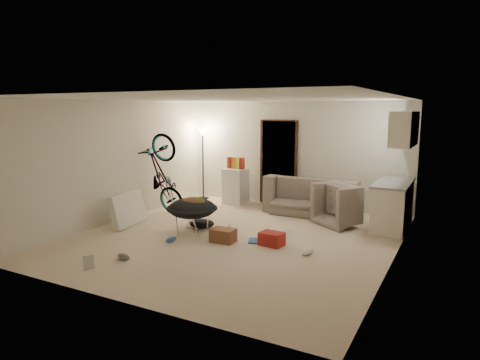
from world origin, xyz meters
The scene contains 38 objects.
floor centered at (0.00, 0.00, -0.01)m, with size 5.50×6.00×0.02m, color beige.
ceiling centered at (0.00, 0.00, 2.51)m, with size 5.50×6.00×0.02m, color white.
wall_back centered at (0.00, 3.01, 1.25)m, with size 5.50×0.02×2.50m, color silver.
wall_front centered at (0.00, -3.01, 1.25)m, with size 5.50×0.02×2.50m, color silver.
wall_left centered at (-2.76, 0.00, 1.25)m, with size 0.02×6.00×2.50m, color silver.
wall_right centered at (2.76, 0.00, 1.25)m, with size 0.02×6.00×2.50m, color silver.
doorway centered at (-0.40, 2.97, 1.02)m, with size 0.85×0.10×2.04m, color black.
door_trim centered at (-0.40, 2.94, 1.02)m, with size 0.97×0.04×2.10m, color #371E13.
floor_lamp centered at (-2.40, 2.65, 1.31)m, with size 0.28×0.28×1.81m.
kitchen_counter centered at (2.43, 2.00, 0.44)m, with size 0.60×1.50×0.88m, color silver.
counter_top centered at (2.43, 2.00, 0.90)m, with size 0.64×1.54×0.04m, color gray.
kitchen_uppers centered at (2.56, 2.00, 1.95)m, with size 0.38×1.40×0.65m, color silver.
sofa centered at (0.66, 2.45, 0.31)m, with size 2.11×0.83×0.62m, color #333A34.
armchair centered at (1.60, 1.90, 0.31)m, with size 0.95×0.83×0.62m, color #333A34.
bicycle centered at (-2.30, 0.82, 0.48)m, with size 0.64×1.84×0.97m, color black.
book_asset centered at (-1.17, -2.47, 0.01)m, with size 0.16×0.21×0.02m, color maroon.
mini_fridge centered at (-1.38, 2.55, 0.43)m, with size 0.51×0.51×0.87m, color white.
snack_box_0 centered at (-1.55, 2.55, 1.00)m, with size 0.10×0.07×0.30m, color maroon.
snack_box_1 centered at (-1.43, 2.55, 1.00)m, with size 0.10×0.07×0.30m, color #BD6F17.
snack_box_2 centered at (-1.31, 2.55, 1.00)m, with size 0.10×0.07×0.30m, color gold.
snack_box_3 centered at (-1.19, 2.55, 1.00)m, with size 0.10×0.07×0.30m, color maroon.
saucer_chair centered at (-0.82, -0.18, 0.40)m, with size 0.95×0.95×0.68m.
hoodie centered at (-0.77, -0.21, 0.60)m, with size 0.48×0.40×0.22m, color #4B361A.
sofa_drape centered at (-0.29, 2.45, 0.54)m, with size 0.56×0.46×0.28m, color black.
tv_box centered at (-2.30, -0.28, 0.33)m, with size 0.12×1.01×0.66m, color silver.
drink_case_a centered at (-0.05, -0.35, 0.12)m, with size 0.42×0.30×0.24m, color brown.
drink_case_b centered at (0.79, -0.13, 0.11)m, with size 0.40×0.29×0.23m, color maroon.
juicer centered at (-0.15, 0.05, 0.09)m, with size 0.16×0.16×0.23m.
newspaper centered at (0.67, 0.63, 0.00)m, with size 0.39×0.51×0.01m, color #B4AFA6.
book_blue centered at (0.44, -0.08, 0.01)m, with size 0.22×0.30×0.03m, color #2E56A7.
book_white centered at (-1.02, 0.20, 0.01)m, with size 0.21×0.28×0.03m, color silver.
shoe_0 centered at (0.56, 2.55, 0.06)m, with size 0.30×0.12×0.11m, color #2E56A7.
shoe_1 centered at (0.06, 2.18, 0.05)m, with size 0.24×0.10×0.09m, color slate.
shoe_2 centered at (-0.85, -0.80, 0.05)m, with size 0.25×0.10×0.09m, color #2E56A7.
shoe_3 centered at (-0.96, -1.86, 0.05)m, with size 0.27×0.11×0.10m, color slate.
shoe_4 centered at (1.49, -0.31, 0.06)m, with size 0.30×0.12×0.11m, color white.
clothes_lump_a centered at (-0.90, 0.26, 0.08)m, with size 0.50×0.43×0.16m, color black.
clothes_lump_b centered at (0.85, 2.55, 0.07)m, with size 0.44×0.38×0.13m, color black.
Camera 1 is at (3.62, -6.63, 2.30)m, focal length 32.00 mm.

